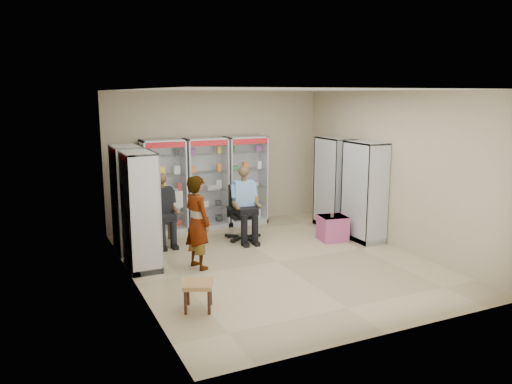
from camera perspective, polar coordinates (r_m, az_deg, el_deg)
name	(u,v)px	position (r m, az deg, el deg)	size (l,w,h in m)	color
floor	(277,262)	(8.97, 2.40, -7.96)	(6.00, 6.00, 0.00)	tan
room_shell	(278,152)	(8.53, 2.50, 4.63)	(5.02, 6.02, 3.01)	tan
cabinet_back_left	(164,187)	(10.76, -10.47, 0.60)	(0.90, 0.50, 2.00)	silver
cabinet_back_mid	(206,183)	(11.02, -5.69, 0.99)	(0.90, 0.50, 2.00)	#B0B2B8
cabinet_back_right	(246,180)	(11.36, -1.16, 1.35)	(0.90, 0.50, 2.00)	#B6B8BE
cabinet_right_far	(334,183)	(11.16, 8.89, 1.03)	(0.50, 0.90, 2.00)	silver
cabinet_right_near	(364,192)	(10.28, 12.28, 0.04)	(0.50, 0.90, 2.00)	#B2B3B9
cabinet_left_far	(128,199)	(9.67, -14.42, -0.75)	(0.50, 0.90, 2.00)	#B5B8BD
cabinet_left_near	(140,211)	(8.61, -13.07, -2.13)	(0.50, 0.90, 2.00)	#A7ABAF
wooden_chair	(162,220)	(10.12, -10.70, -3.15)	(0.42, 0.42, 0.94)	black
seated_customer	(162,211)	(10.02, -10.67, -2.11)	(0.44, 0.60, 1.34)	black
office_chair	(243,213)	(10.17, -1.55, -2.36)	(0.61, 0.61, 1.12)	black
seated_shopkeeper	(243,206)	(10.09, -1.44, -1.58)	(0.47, 0.65, 1.42)	#6992CF
pink_trunk	(333,228)	(10.29, 8.75, -4.10)	(0.52, 0.50, 0.50)	#A44183
tea_glass	(332,215)	(10.14, 8.71, -2.58)	(0.07, 0.07, 0.09)	#5B1307
woven_stool_a	(342,229)	(10.48, 9.76, -4.18)	(0.39, 0.39, 0.39)	#B4804B
woven_stool_b	(198,296)	(7.07, -6.62, -11.72)	(0.40, 0.40, 0.40)	#96623F
standing_man	(197,222)	(8.50, -6.72, -3.46)	(0.59, 0.38, 1.61)	gray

